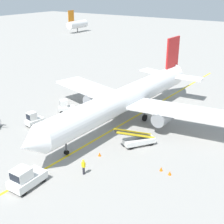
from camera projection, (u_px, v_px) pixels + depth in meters
ground_plane at (61, 157)px, 34.79m from camera, size 300.00×300.00×0.00m
taxi_line_yellow at (93, 141)px, 38.26m from camera, size 3.64×79.94×0.01m
airliner at (127, 98)px, 42.80m from camera, size 28.59×35.30×10.10m
pushback_tug at (25, 178)px, 29.22m from camera, size 1.99×3.65×2.20m
baggage_tug_near_wing at (34, 120)px, 42.02m from camera, size 1.68×2.58×2.10m
baggage_tug_by_cargo_door at (66, 107)px, 46.32m from camera, size 2.58×2.65×2.10m
belt_loader_forward_hold at (138, 139)px, 36.97m from camera, size 3.85×4.84×2.59m
ground_crew_marshaller at (84, 166)px, 31.24m from camera, size 0.36×0.24×1.70m
safety_cone_nose_left at (170, 173)px, 31.38m from camera, size 0.36×0.36×0.44m
safety_cone_nose_right at (181, 116)px, 44.95m from camera, size 0.36×0.36×0.44m
safety_cone_wingtip_left at (161, 169)px, 32.08m from camera, size 0.36×0.36×0.44m
safety_cone_wingtip_right at (100, 154)px, 34.86m from camera, size 0.36×0.36×0.44m
distant_aircraft_far_left at (77, 24)px, 124.88m from camera, size 3.00×10.10×8.80m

